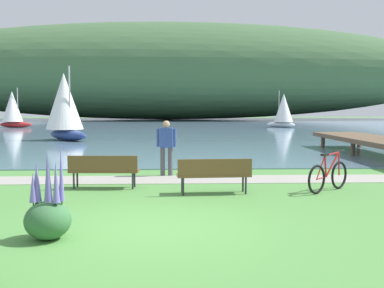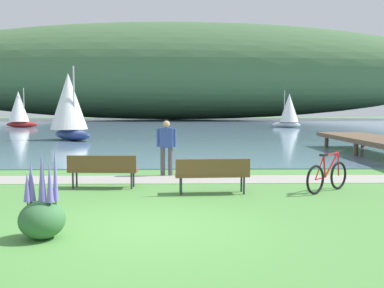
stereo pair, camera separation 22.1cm
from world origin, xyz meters
The scene contains 13 objects.
ground_plane centered at (0.00, 0.00, 0.00)m, with size 200.00×200.00×0.00m, color #518E42.
bay_water centered at (0.00, 47.35, 0.02)m, with size 180.00×80.00×0.04m, color #6B8EA8.
distant_hillside centered at (-1.22, 74.57, 8.64)m, with size 108.13×28.00×17.21m, color #42663D.
shoreline_path centered at (0.00, 5.24, 0.01)m, with size 60.00×1.50×0.01m, color #A39E93.
park_bench_near_camera centered at (1.30, 3.01, 0.52)m, with size 1.83×0.59×0.88m.
park_bench_further_along centered at (-1.51, 3.86, 0.52)m, with size 1.82×0.57×0.88m.
bicycle_leaning_near_bench centered at (4.20, 3.27, 0.40)m, with size 1.39×1.19×1.01m.
person_at_shoreline centered at (0.08, 6.04, 0.98)m, with size 0.61×0.24×1.71m.
echium_bush_beside_closest centered at (-1.67, -0.68, 0.40)m, with size 0.74×0.74×1.52m.
sailboat_nearest_to_shore centered at (-6.75, 21.25, 2.25)m, with size 3.71×3.78×4.69m.
sailboat_mid_bay centered at (11.75, 39.71, 1.89)m, with size 3.18×3.10×3.93m.
sailboat_toward_hillside centered at (-16.91, 40.38, 2.01)m, with size 3.67×2.39×4.19m.
pier_dock centered at (9.00, 11.35, 0.69)m, with size 2.40×10.00×0.80m.
Camera 2 is at (0.61, -7.80, 2.09)m, focal length 42.05 mm.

